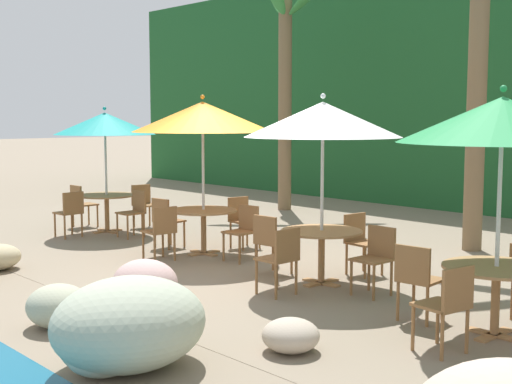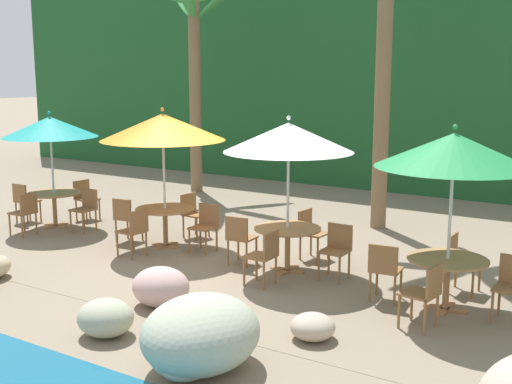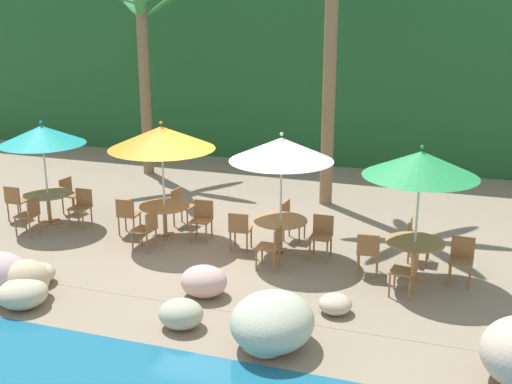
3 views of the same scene
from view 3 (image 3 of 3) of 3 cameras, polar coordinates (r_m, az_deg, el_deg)
The scene contains 30 objects.
ground_plane at distance 13.69m, azimuth -3.07°, elevation -5.12°, with size 120.00×120.00×0.00m, color gray.
terrace_deck at distance 13.69m, azimuth -3.07°, elevation -5.10°, with size 18.00×5.20×0.01m.
foliage_backdrop at distance 21.43m, azimuth 5.87°, elevation 11.00°, with size 28.00×2.40×6.00m.
rock_seawall at distance 10.47m, azimuth -4.11°, elevation -10.00°, with size 15.98×3.13×0.96m.
umbrella_teal at distance 15.48m, azimuth -18.41°, elevation 4.80°, with size 1.95×1.95×2.45m.
dining_table_teal at distance 15.84m, azimuth -17.92°, elevation -0.53°, with size 1.10×1.10×0.74m.
chair_teal_seaward at distance 15.46m, azimuth -15.15°, elevation -1.10°, with size 0.42×0.43×0.87m.
chair_teal_inland at distance 16.53m, azimuth -16.16°, elevation -0.04°, with size 0.47×0.46×0.87m.
chair_teal_left at distance 16.30m, azimuth -20.50°, elevation -0.67°, with size 0.42×0.43×0.87m.
chair_teal_right at distance 15.16m, azimuth -19.37°, elevation -1.83°, with size 0.45×0.44×0.87m.
umbrella_orange at distance 13.90m, azimuth -8.36°, elevation 4.78°, with size 2.30×2.30×2.61m.
dining_table_orange at distance 14.32m, azimuth -8.09°, elevation -1.66°, with size 1.10×1.10×0.74m.
chair_orange_seaward at distance 14.12m, azimuth -4.76°, elevation -2.24°, with size 0.44×0.45×0.87m.
chair_orange_inland at distance 15.08m, azimuth -6.67°, elevation -1.06°, with size 0.46×0.46×0.87m.
chair_orange_left at distance 14.59m, azimuth -11.32°, elevation -1.89°, with size 0.46×0.47×0.87m.
chair_orange_right at distance 13.63m, azimuth -9.58°, elevation -3.13°, with size 0.46×0.45×0.87m.
umbrella_white at distance 12.82m, azimuth 2.27°, elevation 3.79°, with size 2.10×2.10×2.57m.
dining_table_white at distance 13.27m, azimuth 2.19°, elevation -2.98°, with size 1.10×1.10×0.74m.
chair_white_seaward at distance 13.18m, azimuth 5.85°, elevation -3.66°, with size 0.42×0.43×0.87m.
chair_white_inland at distance 14.09m, azimuth 3.07°, elevation -2.26°, with size 0.46×0.45×0.87m.
chair_white_left at distance 13.41m, azimuth -1.46°, elevation -3.22°, with size 0.45×0.46×0.87m.
chair_white_right at distance 12.52m, azimuth 1.45°, elevation -4.70°, with size 0.43×0.42×0.87m.
umbrella_green at distance 11.99m, azimuth 14.38°, elevation 2.42°, with size 2.10×2.10×2.58m.
dining_table_green at distance 12.47m, azimuth 13.85°, elevation -4.79°, with size 1.10×1.10×0.74m.
chair_green_seaward at distance 12.54m, azimuth 17.74°, elevation -5.49°, with size 0.44×0.44×0.87m.
chair_green_inland at distance 13.31m, azimuth 13.89°, elevation -3.89°, with size 0.44×0.43×0.87m.
chair_green_left at distance 12.42m, azimuth 9.89°, elevation -5.13°, with size 0.46×0.47×0.87m.
chair_green_right at distance 11.72m, azimuth 13.31°, elevation -6.70°, with size 0.48×0.47×0.87m.
palm_tree_nearest at distance 19.32m, azimuth -9.92°, elevation 12.59°, with size 3.57×3.62×5.70m.
palm_tree_second at distance 16.05m, azimuth 6.71°, elevation 15.43°, with size 3.83×3.36×7.06m.
Camera 3 is at (4.76, -11.80, 5.06)m, focal length 45.22 mm.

